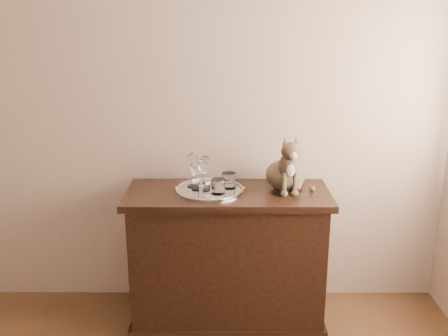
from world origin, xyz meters
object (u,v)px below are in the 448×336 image
Objects in this scene: wine_glass_b at (205,170)px; tumbler_c at (229,181)px; wine_glass_c at (196,176)px; tumbler_a at (218,186)px; sideboard at (228,257)px; wine_glass_d at (203,174)px; tumbler_b at (205,190)px; tray at (210,191)px; wine_glass_a at (192,170)px; cat at (285,161)px.

wine_glass_b is 0.17m from tumbler_c.
wine_glass_c is 0.16m from tumbler_a.
sideboard is 13.63× the size of tumbler_a.
wine_glass_b is at bearing 84.56° from wine_glass_d.
wine_glass_c is (-0.19, 0.02, 0.52)m from sideboard.
tumbler_c is (0.14, 0.16, 0.01)m from tumbler_b.
wine_glass_d is at bearing 137.51° from tumbler_a.
wine_glass_b is at bearing 140.92° from sideboard.
sideboard is at bearing -99.17° from tumbler_c.
tumbler_b is at bearing -67.29° from wine_glass_c.
wine_glass_b is at bearing 106.90° from tray.
tumbler_c is at bearing 49.02° from tumbler_b.
tray is 0.10m from wine_glass_d.
tray is 0.14m from wine_glass_b.
wine_glass_a reaches higher than wine_glass_b.
tumbler_c is at bearing -25.67° from wine_glass_b.
sideboard is 0.58m from wine_glass_a.
tumbler_c is 0.28× the size of cat.
tray is at bearing 174.70° from sideboard.
wine_glass_a is at bearing 171.35° from tumbler_c.
wine_glass_a is at bearing 112.61° from tumbler_b.
tray reaches higher than sideboard.
sideboard is at bearing 45.61° from tumbler_a.
wine_glass_a is 1.15× the size of wine_glass_b.
tumbler_b reaches higher than sideboard.
tumbler_c reaches higher than tumbler_a.
wine_glass_c is at bearing -118.55° from wine_glass_b.
wine_glass_a is at bearing 147.94° from tray.
tumbler_b is at bearing -84.32° from wine_glass_d.
tumbler_b reaches higher than tray.
wine_glass_b is 0.48m from cat.
tray is at bearing 78.96° from tumbler_b.
wine_glass_b is 1.07× the size of wine_glass_c.
cat reaches higher than wine_glass_c.
wine_glass_a is 0.06m from wine_glass_c.
wine_glass_d reaches higher than wine_glass_c.
wine_glass_d is (0.04, 0.01, 0.00)m from wine_glass_c.
wine_glass_d is at bearing 10.89° from wine_glass_c.
tray is 1.18× the size of cat.
tumbler_c is at bearing 57.90° from tumbler_a.
wine_glass_a is at bearing -153.89° from wine_glass_b.
wine_glass_a is 1.17× the size of wine_glass_d.
cat is (0.34, 0.06, 0.60)m from sideboard.
wine_glass_b is (0.07, 0.04, -0.01)m from wine_glass_a.
sideboard is at bearing -19.66° from wine_glass_a.
sideboard is at bearing -39.08° from wine_glass_b.
cat reaches higher than tumbler_a.
tray is 2.34× the size of wine_glass_c.
wine_glass_c is at bearing 176.61° from cat.
wine_glass_a is 0.55m from cat.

